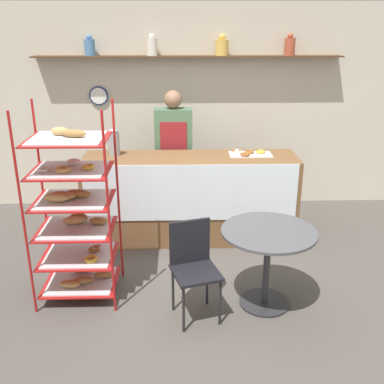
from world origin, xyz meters
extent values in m
plane|color=#4C4742|center=(0.00, 0.00, 0.00)|extent=(14.00, 14.00, 0.00)
cube|color=beige|center=(0.00, 2.32, 1.35)|extent=(10.00, 0.06, 2.70)
cube|color=#4C331E|center=(0.00, 2.17, 2.04)|extent=(3.94, 0.24, 0.02)
cylinder|color=#4C7FB2|center=(-1.24, 2.17, 2.15)|extent=(0.13, 0.13, 0.20)
sphere|color=#4C7FB2|center=(-1.24, 2.17, 2.27)|extent=(0.07, 0.07, 0.07)
cylinder|color=silver|center=(-0.46, 2.17, 2.16)|extent=(0.14, 0.14, 0.21)
sphere|color=silver|center=(-0.46, 2.17, 2.29)|extent=(0.07, 0.07, 0.07)
cylinder|color=gold|center=(0.43, 2.17, 2.15)|extent=(0.17, 0.17, 0.19)
sphere|color=gold|center=(0.43, 2.17, 2.27)|extent=(0.09, 0.09, 0.09)
cylinder|color=#B24C33|center=(1.29, 2.17, 2.16)|extent=(0.13, 0.13, 0.21)
sphere|color=#B24C33|center=(1.29, 2.17, 2.29)|extent=(0.07, 0.07, 0.07)
cylinder|color=navy|center=(-1.19, 2.27, 1.54)|extent=(0.25, 0.03, 0.25)
cylinder|color=white|center=(-1.19, 2.26, 1.54)|extent=(0.21, 0.00, 0.21)
cube|color=brown|center=(0.00, 1.14, 0.51)|extent=(2.45, 0.62, 1.01)
cube|color=silver|center=(0.00, 0.83, 0.69)|extent=(2.35, 0.01, 0.65)
cylinder|color=#A51919|center=(-1.42, -0.34, 0.91)|extent=(0.02, 0.02, 1.81)
cylinder|color=#A51919|center=(-0.71, -0.34, 0.91)|extent=(0.02, 0.02, 1.81)
cylinder|color=#A51919|center=(-1.42, 0.25, 0.91)|extent=(0.02, 0.02, 1.81)
cylinder|color=#A51919|center=(-0.71, 0.25, 0.91)|extent=(0.02, 0.02, 1.81)
cube|color=#A51919|center=(-1.07, -0.05, 0.12)|extent=(0.68, 0.56, 0.01)
cube|color=silver|center=(-1.07, -0.05, 0.13)|extent=(0.60, 0.50, 0.01)
ellipsoid|color=#B27F47|center=(-1.14, -0.16, 0.17)|extent=(0.20, 0.11, 0.07)
ellipsoid|color=olive|center=(-1.03, -0.10, 0.17)|extent=(0.21, 0.10, 0.07)
ellipsoid|color=olive|center=(-1.09, 0.12, 0.18)|extent=(0.21, 0.09, 0.07)
ellipsoid|color=olive|center=(-0.86, 0.00, 0.17)|extent=(0.20, 0.08, 0.07)
cube|color=#A51919|center=(-1.07, -0.05, 0.40)|extent=(0.68, 0.56, 0.01)
cube|color=silver|center=(-1.07, -0.05, 0.41)|extent=(0.60, 0.50, 0.01)
torus|color=gold|center=(-0.93, -0.17, 0.44)|extent=(0.12, 0.12, 0.04)
torus|color=#EAB2C1|center=(-0.92, 0.06, 0.43)|extent=(0.12, 0.12, 0.03)
torus|color=brown|center=(-0.93, 0.03, 0.43)|extent=(0.11, 0.11, 0.03)
cube|color=#A51919|center=(-1.07, -0.05, 0.68)|extent=(0.68, 0.56, 0.01)
cube|color=silver|center=(-1.07, -0.05, 0.69)|extent=(0.60, 0.50, 0.01)
ellipsoid|color=olive|center=(-0.87, 0.02, 0.73)|extent=(0.19, 0.12, 0.06)
ellipsoid|color=olive|center=(-1.07, 0.08, 0.74)|extent=(0.18, 0.10, 0.08)
ellipsoid|color=tan|center=(-1.10, 0.02, 0.73)|extent=(0.22, 0.10, 0.08)
cube|color=#A51919|center=(-1.07, -0.05, 0.96)|extent=(0.68, 0.56, 0.01)
cube|color=silver|center=(-1.07, -0.05, 0.97)|extent=(0.60, 0.50, 0.01)
ellipsoid|color=olive|center=(-1.02, -0.01, 1.01)|extent=(0.25, 0.15, 0.07)
ellipsoid|color=tan|center=(-1.20, -0.12, 1.02)|extent=(0.23, 0.12, 0.08)
ellipsoid|color=#B27F47|center=(-1.16, -0.06, 1.01)|extent=(0.23, 0.12, 0.08)
ellipsoid|color=#B27F47|center=(-1.12, -0.08, 1.01)|extent=(0.20, 0.13, 0.08)
cube|color=#A51919|center=(-1.07, -0.05, 1.23)|extent=(0.68, 0.56, 0.01)
cube|color=silver|center=(-1.07, -0.05, 1.25)|extent=(0.60, 0.50, 0.01)
torus|color=silver|center=(-1.28, -0.10, 1.27)|extent=(0.11, 0.11, 0.03)
torus|color=tan|center=(-1.11, -0.13, 1.27)|extent=(0.13, 0.13, 0.04)
torus|color=silver|center=(-1.07, 0.09, 1.27)|extent=(0.11, 0.11, 0.04)
torus|color=#EAB2C1|center=(-1.07, 0.11, 1.27)|extent=(0.12, 0.12, 0.04)
torus|color=gold|center=(-0.91, -0.06, 1.27)|extent=(0.11, 0.11, 0.04)
cube|color=#A51919|center=(-1.07, -0.05, 1.51)|extent=(0.68, 0.56, 0.01)
cube|color=silver|center=(-1.07, -0.05, 1.52)|extent=(0.60, 0.50, 0.01)
ellipsoid|color=olive|center=(-1.01, -0.05, 1.56)|extent=(0.23, 0.11, 0.07)
ellipsoid|color=tan|center=(-1.14, 0.03, 1.57)|extent=(0.17, 0.10, 0.07)
cube|color=#282833|center=(-0.19, 1.67, 0.46)|extent=(0.28, 0.19, 0.93)
cube|color=#4C7051|center=(-0.19, 1.67, 1.20)|extent=(0.46, 0.22, 0.54)
cube|color=maroon|center=(-0.19, 1.55, 1.10)|extent=(0.32, 0.01, 0.45)
sphere|color=#8C664C|center=(-0.19, 1.67, 1.58)|extent=(0.22, 0.22, 0.22)
cylinder|color=#262628|center=(0.65, -0.26, 0.01)|extent=(0.46, 0.46, 0.02)
cylinder|color=#333338|center=(0.65, -0.26, 0.37)|extent=(0.06, 0.06, 0.70)
cylinder|color=#4C4C51|center=(0.65, -0.26, 0.73)|extent=(0.84, 0.84, 0.02)
cylinder|color=black|center=(-0.10, -0.65, 0.22)|extent=(0.02, 0.02, 0.43)
cylinder|color=black|center=(0.21, -0.56, 0.22)|extent=(0.02, 0.02, 0.43)
cylinder|color=black|center=(-0.19, -0.34, 0.22)|extent=(0.02, 0.02, 0.43)
cylinder|color=black|center=(0.12, -0.25, 0.22)|extent=(0.02, 0.02, 0.43)
cube|color=black|center=(0.01, -0.45, 0.45)|extent=(0.47, 0.47, 0.03)
cube|color=black|center=(-0.04, -0.29, 0.66)|extent=(0.35, 0.13, 0.40)
cylinder|color=gray|center=(-0.87, 1.23, 1.14)|extent=(0.13, 0.13, 0.27)
ellipsoid|color=gray|center=(-0.87, 1.23, 1.30)|extent=(0.11, 0.11, 0.05)
cube|color=silver|center=(0.70, 1.20, 1.02)|extent=(0.49, 0.25, 0.01)
torus|color=brown|center=(0.55, 1.26, 1.04)|extent=(0.12, 0.12, 0.03)
torus|color=brown|center=(0.69, 1.23, 1.04)|extent=(0.10, 0.10, 0.03)
torus|color=brown|center=(0.62, 1.12, 1.04)|extent=(0.11, 0.11, 0.03)
torus|color=gold|center=(0.82, 1.23, 1.04)|extent=(0.11, 0.11, 0.03)
torus|color=silver|center=(0.56, 1.25, 1.04)|extent=(0.11, 0.11, 0.03)
camera|label=1|loc=(-0.11, -3.78, 2.42)|focal=42.00mm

